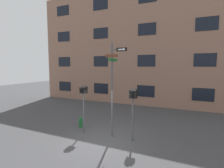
# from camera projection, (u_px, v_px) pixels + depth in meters

# --- Properties ---
(ground_plane) EXTENTS (60.00, 60.00, 0.00)m
(ground_plane) POSITION_uv_depth(u_px,v_px,m) (102.00, 141.00, 8.78)
(ground_plane) COLOR #424244
(building_facade) EXTENTS (24.00, 0.64, 11.40)m
(building_facade) POSITION_uv_depth(u_px,v_px,m) (147.00, 45.00, 16.27)
(building_facade) COLOR #936B56
(building_facade) RESTS_ON ground_plane
(street_sign_pole) EXTENTS (1.18, 1.07, 4.92)m
(street_sign_pole) POSITION_uv_depth(u_px,v_px,m) (113.00, 84.00, 9.05)
(street_sign_pole) COLOR #4C4C51
(street_sign_pole) RESTS_ON ground_plane
(pedestrian_signal_left) EXTENTS (0.38, 0.40, 2.65)m
(pedestrian_signal_left) POSITION_uv_depth(u_px,v_px,m) (83.00, 97.00, 9.71)
(pedestrian_signal_left) COLOR #4C4C51
(pedestrian_signal_left) RESTS_ON ground_plane
(pedestrian_signal_right) EXTENTS (0.38, 0.40, 2.63)m
(pedestrian_signal_right) POSITION_uv_depth(u_px,v_px,m) (133.00, 100.00, 8.63)
(pedestrian_signal_right) COLOR #4C4C51
(pedestrian_signal_right) RESTS_ON ground_plane
(fire_hydrant) EXTENTS (0.37, 0.21, 0.65)m
(fire_hydrant) POSITION_uv_depth(u_px,v_px,m) (81.00, 122.00, 10.79)
(fire_hydrant) COLOR #196028
(fire_hydrant) RESTS_ON ground_plane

